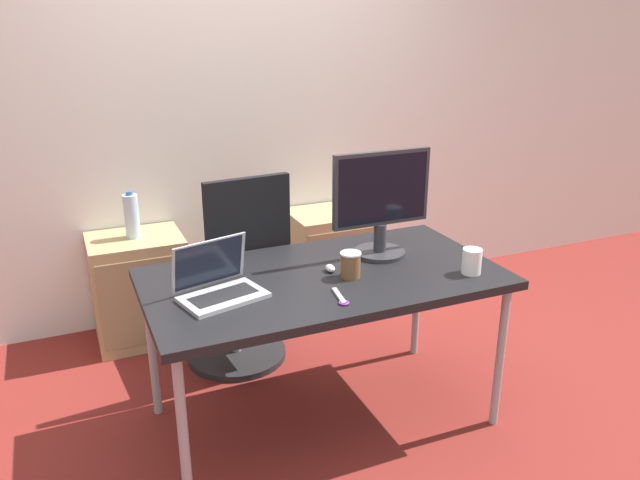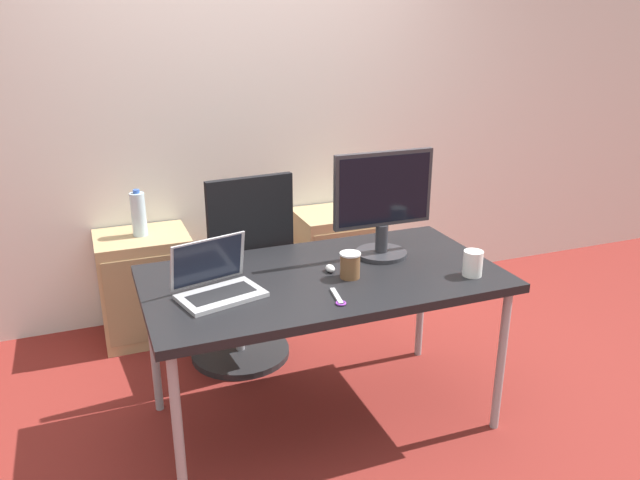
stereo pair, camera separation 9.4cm
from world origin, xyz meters
name	(u,v)px [view 1 (the left image)]	position (x,y,z in m)	size (l,w,h in m)	color
ground_plane	(323,417)	(0.00, 0.00, 0.00)	(14.00, 14.00, 0.00)	maroon
wall_back	(231,109)	(0.00, 1.42, 1.30)	(10.00, 0.05, 2.60)	silver
desk	(324,285)	(0.00, 0.00, 0.71)	(1.58, 0.84, 0.76)	black
office_chair	(238,293)	(-0.22, 0.66, 0.43)	(0.56, 0.58, 1.11)	#232326
cabinet_left	(140,288)	(-0.68, 1.17, 0.32)	(0.53, 0.43, 0.64)	tan
cabinet_right	(330,258)	(0.56, 1.17, 0.32)	(0.53, 0.43, 0.64)	tan
water_bottle	(132,216)	(-0.68, 1.17, 0.77)	(0.08, 0.08, 0.27)	silver
laptop_center	(219,285)	(-0.49, -0.03, 0.80)	(0.38, 0.33, 0.23)	#ADADB2
monitor	(381,203)	(0.35, 0.12, 1.02)	(0.49, 0.25, 0.51)	#2D2D33
mouse	(330,268)	(0.04, 0.02, 0.77)	(0.04, 0.06, 0.03)	silver
coffee_cup_white	(472,261)	(0.61, -0.25, 0.81)	(0.09, 0.09, 0.11)	white
coffee_cup_brown	(351,265)	(0.10, -0.07, 0.81)	(0.09, 0.09, 0.12)	brown
scissors	(341,298)	(-0.04, -0.26, 0.76)	(0.06, 0.17, 0.01)	#B2B2B7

